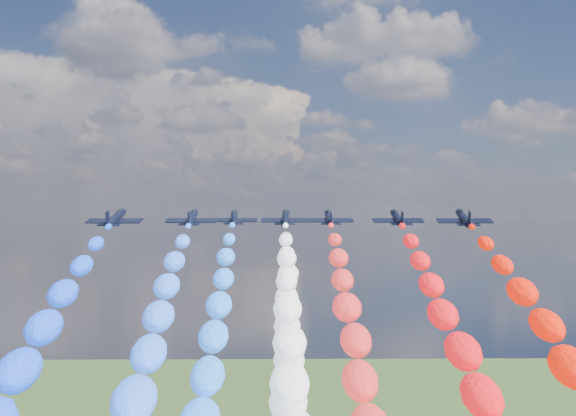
{
  "coord_description": "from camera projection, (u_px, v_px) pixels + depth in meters",
  "views": [
    {
      "loc": [
        -2.05,
        -137.46,
        106.06
      ],
      "look_at": [
        0.0,
        4.0,
        107.61
      ],
      "focal_mm": 45.23,
      "sensor_mm": 36.0,
      "label": 1
    }
  ],
  "objects": [
    {
      "name": "jet_5",
      "position": [
        329.0,
        218.0,
        149.95
      ],
      "size": [
        9.84,
        13.49,
        6.16
      ],
      "primitive_type": null,
      "rotation": [
        0.26,
        0.0,
        0.0
      ],
      "color": "black"
    },
    {
      "name": "jet_4",
      "position": [
        285.0,
        218.0,
        162.49
      ],
      "size": [
        9.91,
        13.54,
        6.16
      ],
      "primitive_type": null,
      "rotation": [
        0.26,
        0.0,
        -0.01
      ],
      "color": "black"
    },
    {
      "name": "jet_7",
      "position": [
        464.0,
        218.0,
        131.89
      ],
      "size": [
        10.5,
        13.95,
        6.16
      ],
      "primitive_type": null,
      "rotation": [
        0.26,
        0.0,
        -0.05
      ],
      "color": "black"
    },
    {
      "name": "jet_0",
      "position": [
        115.0,
        218.0,
        129.81
      ],
      "size": [
        10.67,
        14.07,
        6.16
      ],
      "primitive_type": null,
      "rotation": [
        0.26,
        0.0,
        -0.06
      ],
      "color": "black"
    },
    {
      "name": "trail_4",
      "position": [
        290.0,
        404.0,
        100.95
      ],
      "size": [
        6.93,
        118.69,
        55.7
      ],
      "primitive_type": null,
      "color": "white"
    },
    {
      "name": "jet_1",
      "position": [
        192.0,
        218.0,
        139.87
      ],
      "size": [
        9.96,
        13.57,
        6.16
      ],
      "primitive_type": null,
      "rotation": [
        0.26,
        0.0,
        -0.01
      ],
      "color": "black"
    },
    {
      "name": "jet_6",
      "position": [
        398.0,
        218.0,
        141.68
      ],
      "size": [
        10.09,
        13.67,
        6.16
      ],
      "primitive_type": null,
      "rotation": [
        0.26,
        0.0,
        0.02
      ],
      "color": "black"
    },
    {
      "name": "jet_3",
      "position": [
        285.0,
        218.0,
        147.79
      ],
      "size": [
        10.54,
        13.99,
        6.16
      ],
      "primitive_type": null,
      "rotation": [
        0.26,
        0.0,
        -0.06
      ],
      "color": "black"
    },
    {
      "name": "jet_2",
      "position": [
        234.0,
        218.0,
        152.67
      ],
      "size": [
        10.19,
        13.74,
        6.16
      ],
      "primitive_type": null,
      "rotation": [
        0.26,
        0.0,
        0.03
      ],
      "color": "black"
    }
  ]
}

